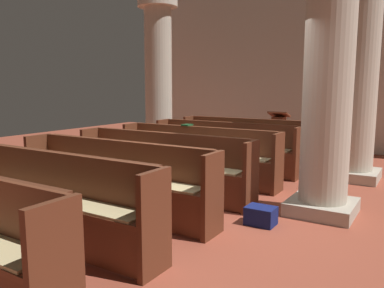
{
  "coord_description": "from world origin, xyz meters",
  "views": [
    {
      "loc": [
        2.59,
        -4.55,
        1.69
      ],
      "look_at": [
        -0.71,
        0.81,
        0.75
      ],
      "focal_mm": 36.55,
      "sensor_mm": 36.0,
      "label": 1
    }
  ],
  "objects_px": {
    "pew_row_2": "(197,153)",
    "pillar_aisle_side": "(359,68)",
    "pew_row_4": "(114,176)",
    "pillar_far_side": "(158,73)",
    "pew_row_3": "(162,163)",
    "lectern": "(278,137)",
    "hymn_book": "(187,125)",
    "kneeler_box_navy": "(261,216)",
    "pew_row_1": "(224,145)",
    "pew_row_5": "(46,195)",
    "pew_row_0": "(246,139)",
    "pillar_aisle_rear": "(329,61)"
  },
  "relations": [
    {
      "from": "pillar_aisle_side",
      "to": "pew_row_3",
      "type": "bearing_deg",
      "value": -130.94
    },
    {
      "from": "pew_row_3",
      "to": "pew_row_5",
      "type": "xyz_separation_m",
      "value": [
        0.0,
        -2.13,
        0.0
      ]
    },
    {
      "from": "pew_row_4",
      "to": "pillar_far_side",
      "type": "xyz_separation_m",
      "value": [
        -2.29,
        4.1,
        1.48
      ]
    },
    {
      "from": "pillar_far_side",
      "to": "pillar_aisle_rear",
      "type": "xyz_separation_m",
      "value": [
        4.63,
        -2.64,
        0.0
      ]
    },
    {
      "from": "pew_row_2",
      "to": "hymn_book",
      "type": "relative_size",
      "value": 15.31
    },
    {
      "from": "pew_row_5",
      "to": "lectern",
      "type": "xyz_separation_m",
      "value": [
        0.34,
        6.49,
        -0.06
      ]
    },
    {
      "from": "lectern",
      "to": "hymn_book",
      "type": "xyz_separation_m",
      "value": [
        -0.67,
        -3.1,
        0.52
      ]
    },
    {
      "from": "pew_row_4",
      "to": "pillar_aisle_rear",
      "type": "xyz_separation_m",
      "value": [
        2.34,
        1.46,
        1.48
      ]
    },
    {
      "from": "pew_row_2",
      "to": "pillar_aisle_side",
      "type": "distance_m",
      "value": 3.22
    },
    {
      "from": "pillar_far_side",
      "to": "kneeler_box_navy",
      "type": "relative_size",
      "value": 10.95
    },
    {
      "from": "pew_row_0",
      "to": "pew_row_3",
      "type": "relative_size",
      "value": 1.0
    },
    {
      "from": "pew_row_4",
      "to": "lectern",
      "type": "relative_size",
      "value": 2.81
    },
    {
      "from": "pew_row_5",
      "to": "pillar_aisle_rear",
      "type": "relative_size",
      "value": 0.79
    },
    {
      "from": "lectern",
      "to": "kneeler_box_navy",
      "type": "bearing_deg",
      "value": -72.92
    },
    {
      "from": "pew_row_2",
      "to": "lectern",
      "type": "relative_size",
      "value": 2.81
    },
    {
      "from": "pew_row_4",
      "to": "pillar_far_side",
      "type": "bearing_deg",
      "value": 119.19
    },
    {
      "from": "pew_row_3",
      "to": "kneeler_box_navy",
      "type": "relative_size",
      "value": 8.64
    },
    {
      "from": "pew_row_3",
      "to": "pew_row_5",
      "type": "distance_m",
      "value": 2.13
    },
    {
      "from": "pillar_aisle_side",
      "to": "pew_row_0",
      "type": "bearing_deg",
      "value": 167.97
    },
    {
      "from": "hymn_book",
      "to": "kneeler_box_navy",
      "type": "height_order",
      "value": "hymn_book"
    },
    {
      "from": "pew_row_4",
      "to": "pillar_far_side",
      "type": "height_order",
      "value": "pillar_far_side"
    },
    {
      "from": "pew_row_2",
      "to": "hymn_book",
      "type": "height_order",
      "value": "hymn_book"
    },
    {
      "from": "pew_row_1",
      "to": "pillar_aisle_rear",
      "type": "relative_size",
      "value": 0.79
    },
    {
      "from": "pew_row_1",
      "to": "pew_row_5",
      "type": "relative_size",
      "value": 1.0
    },
    {
      "from": "pillar_far_side",
      "to": "pew_row_2",
      "type": "bearing_deg",
      "value": -40.68
    },
    {
      "from": "pew_row_3",
      "to": "hymn_book",
      "type": "height_order",
      "value": "hymn_book"
    },
    {
      "from": "lectern",
      "to": "kneeler_box_navy",
      "type": "distance_m",
      "value": 5.02
    },
    {
      "from": "pew_row_1",
      "to": "lectern",
      "type": "xyz_separation_m",
      "value": [
        0.34,
        2.22,
        -0.06
      ]
    },
    {
      "from": "pew_row_1",
      "to": "pillar_far_side",
      "type": "height_order",
      "value": "pillar_far_side"
    },
    {
      "from": "pew_row_1",
      "to": "pew_row_4",
      "type": "bearing_deg",
      "value": -90.0
    },
    {
      "from": "pillar_aisle_side",
      "to": "pew_row_2",
      "type": "bearing_deg",
      "value": -145.11
    },
    {
      "from": "pillar_far_side",
      "to": "pew_row_4",
      "type": "bearing_deg",
      "value": -60.81
    },
    {
      "from": "pew_row_4",
      "to": "pew_row_5",
      "type": "height_order",
      "value": "same"
    },
    {
      "from": "pew_row_2",
      "to": "lectern",
      "type": "height_order",
      "value": "lectern"
    },
    {
      "from": "pew_row_3",
      "to": "lectern",
      "type": "distance_m",
      "value": 4.37
    },
    {
      "from": "pew_row_0",
      "to": "pew_row_5",
      "type": "height_order",
      "value": "same"
    },
    {
      "from": "pew_row_0",
      "to": "pillar_aisle_side",
      "type": "distance_m",
      "value": 2.82
    },
    {
      "from": "pillar_aisle_side",
      "to": "pillar_aisle_rear",
      "type": "height_order",
      "value": "same"
    },
    {
      "from": "pillar_far_side",
      "to": "lectern",
      "type": "relative_size",
      "value": 3.56
    },
    {
      "from": "pew_row_0",
      "to": "kneeler_box_navy",
      "type": "xyz_separation_m",
      "value": [
        1.81,
        -3.63,
        -0.4
      ]
    },
    {
      "from": "pew_row_2",
      "to": "pillar_far_side",
      "type": "height_order",
      "value": "pillar_far_side"
    },
    {
      "from": "pew_row_1",
      "to": "hymn_book",
      "type": "distance_m",
      "value": 1.04
    },
    {
      "from": "pew_row_4",
      "to": "pillar_aisle_side",
      "type": "xyz_separation_m",
      "value": [
        2.34,
        3.76,
        1.48
      ]
    },
    {
      "from": "pew_row_1",
      "to": "lectern",
      "type": "bearing_deg",
      "value": 81.35
    },
    {
      "from": "pew_row_5",
      "to": "pillar_aisle_rear",
      "type": "height_order",
      "value": "pillar_aisle_rear"
    },
    {
      "from": "pew_row_0",
      "to": "pillar_aisle_rear",
      "type": "bearing_deg",
      "value": -50.1
    },
    {
      "from": "pew_row_0",
      "to": "pew_row_5",
      "type": "relative_size",
      "value": 1.0
    },
    {
      "from": "pew_row_2",
      "to": "pillar_aisle_side",
      "type": "bearing_deg",
      "value": 34.89
    },
    {
      "from": "pew_row_2",
      "to": "kneeler_box_navy",
      "type": "height_order",
      "value": "pew_row_2"
    },
    {
      "from": "pew_row_1",
      "to": "pew_row_0",
      "type": "bearing_deg",
      "value": 90.0
    }
  ]
}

